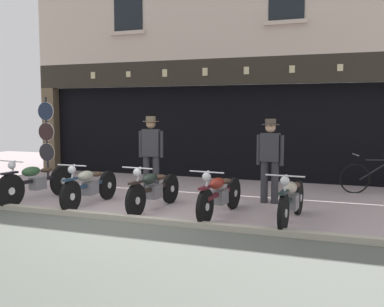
{
  "coord_description": "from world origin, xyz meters",
  "views": [
    {
      "loc": [
        3.88,
        -6.64,
        1.91
      ],
      "look_at": [
        0.46,
        2.69,
        0.94
      ],
      "focal_mm": 41.75,
      "sensor_mm": 36.0,
      "label": 1
    }
  ],
  "objects_px": {
    "salesman_left": "(151,151)",
    "motorcycle_center_right": "(220,194)",
    "motorcycle_right": "(291,199)",
    "shopkeeper_center": "(270,156)",
    "motorcycle_center": "(154,189)",
    "motorcycle_left": "(37,181)",
    "leaning_bicycle": "(378,177)",
    "tyre_sign_pole": "(46,132)",
    "advert_board_near": "(298,122)",
    "motorcycle_center_left": "(90,185)"
  },
  "relations": [
    {
      "from": "shopkeeper_center",
      "to": "advert_board_near",
      "type": "xyz_separation_m",
      "value": [
        0.2,
        2.96,
        0.63
      ]
    },
    {
      "from": "motorcycle_left",
      "to": "advert_board_near",
      "type": "xyz_separation_m",
      "value": [
        4.79,
        4.5,
        1.17
      ]
    },
    {
      "from": "motorcycle_center_left",
      "to": "motorcycle_center",
      "type": "relative_size",
      "value": 1.01
    },
    {
      "from": "salesman_left",
      "to": "tyre_sign_pole",
      "type": "bearing_deg",
      "value": -32.47
    },
    {
      "from": "advert_board_near",
      "to": "motorcycle_right",
      "type": "bearing_deg",
      "value": -84.32
    },
    {
      "from": "motorcycle_center_left",
      "to": "tyre_sign_pole",
      "type": "relative_size",
      "value": 0.86
    },
    {
      "from": "motorcycle_left",
      "to": "salesman_left",
      "type": "distance_m",
      "value": 2.52
    },
    {
      "from": "motorcycle_center",
      "to": "leaning_bicycle",
      "type": "relative_size",
      "value": 1.15
    },
    {
      "from": "motorcycle_center_left",
      "to": "tyre_sign_pole",
      "type": "xyz_separation_m",
      "value": [
        -3.38,
        3.02,
        0.86
      ]
    },
    {
      "from": "motorcycle_center",
      "to": "tyre_sign_pole",
      "type": "bearing_deg",
      "value": -26.91
    },
    {
      "from": "motorcycle_center_left",
      "to": "motorcycle_center",
      "type": "xyz_separation_m",
      "value": [
        1.36,
        0.1,
        -0.0
      ]
    },
    {
      "from": "motorcycle_left",
      "to": "motorcycle_right",
      "type": "height_order",
      "value": "motorcycle_left"
    },
    {
      "from": "motorcycle_right",
      "to": "advert_board_near",
      "type": "height_order",
      "value": "advert_board_near"
    },
    {
      "from": "motorcycle_right",
      "to": "shopkeeper_center",
      "type": "xyz_separation_m",
      "value": [
        -0.65,
        1.51,
        0.56
      ]
    },
    {
      "from": "motorcycle_left",
      "to": "motorcycle_center",
      "type": "xyz_separation_m",
      "value": [
        2.62,
        0.13,
        -0.02
      ]
    },
    {
      "from": "motorcycle_right",
      "to": "tyre_sign_pole",
      "type": "bearing_deg",
      "value": -19.17
    },
    {
      "from": "motorcycle_center_left",
      "to": "tyre_sign_pole",
      "type": "height_order",
      "value": "tyre_sign_pole"
    },
    {
      "from": "motorcycle_left",
      "to": "tyre_sign_pole",
      "type": "relative_size",
      "value": 0.91
    },
    {
      "from": "advert_board_near",
      "to": "salesman_left",
      "type": "bearing_deg",
      "value": -134.72
    },
    {
      "from": "motorcycle_left",
      "to": "salesman_left",
      "type": "relative_size",
      "value": 1.18
    },
    {
      "from": "salesman_left",
      "to": "motorcycle_center_right",
      "type": "bearing_deg",
      "value": 131.83
    },
    {
      "from": "salesman_left",
      "to": "advert_board_near",
      "type": "relative_size",
      "value": 1.63
    },
    {
      "from": "tyre_sign_pole",
      "to": "advert_board_near",
      "type": "bearing_deg",
      "value": 11.81
    },
    {
      "from": "motorcycle_center",
      "to": "salesman_left",
      "type": "distance_m",
      "value": 1.72
    },
    {
      "from": "shopkeeper_center",
      "to": "leaning_bicycle",
      "type": "xyz_separation_m",
      "value": [
        2.16,
        1.95,
        -0.6
      ]
    },
    {
      "from": "motorcycle_left",
      "to": "motorcycle_center_left",
      "type": "relative_size",
      "value": 1.07
    },
    {
      "from": "motorcycle_left",
      "to": "leaning_bicycle",
      "type": "height_order",
      "value": "motorcycle_left"
    },
    {
      "from": "tyre_sign_pole",
      "to": "motorcycle_center",
      "type": "bearing_deg",
      "value": -31.66
    },
    {
      "from": "salesman_left",
      "to": "advert_board_near",
      "type": "bearing_deg",
      "value": -146.92
    },
    {
      "from": "motorcycle_center_right",
      "to": "motorcycle_center",
      "type": "bearing_deg",
      "value": 2.9
    },
    {
      "from": "tyre_sign_pole",
      "to": "leaning_bicycle",
      "type": "relative_size",
      "value": 1.36
    },
    {
      "from": "shopkeeper_center",
      "to": "leaning_bicycle",
      "type": "height_order",
      "value": "shopkeeper_center"
    },
    {
      "from": "motorcycle_left",
      "to": "motorcycle_center",
      "type": "height_order",
      "value": "motorcycle_left"
    },
    {
      "from": "motorcycle_center_right",
      "to": "tyre_sign_pole",
      "type": "bearing_deg",
      "value": -20.66
    },
    {
      "from": "salesman_left",
      "to": "leaning_bicycle",
      "type": "relative_size",
      "value": 1.06
    },
    {
      "from": "motorcycle_right",
      "to": "tyre_sign_pole",
      "type": "relative_size",
      "value": 0.85
    },
    {
      "from": "advert_board_near",
      "to": "leaning_bicycle",
      "type": "distance_m",
      "value": 2.53
    },
    {
      "from": "shopkeeper_center",
      "to": "tyre_sign_pole",
      "type": "distance_m",
      "value": 6.89
    },
    {
      "from": "shopkeeper_center",
      "to": "tyre_sign_pole",
      "type": "xyz_separation_m",
      "value": [
        -6.72,
        1.52,
        0.3
      ]
    },
    {
      "from": "motorcycle_left",
      "to": "shopkeeper_center",
      "type": "bearing_deg",
      "value": -154.91
    },
    {
      "from": "motorcycle_center",
      "to": "leaning_bicycle",
      "type": "xyz_separation_m",
      "value": [
        4.13,
        3.35,
        -0.04
      ]
    },
    {
      "from": "motorcycle_right",
      "to": "salesman_left",
      "type": "relative_size",
      "value": 1.1
    },
    {
      "from": "shopkeeper_center",
      "to": "salesman_left",
      "type": "bearing_deg",
      "value": 1.4
    },
    {
      "from": "motorcycle_left",
      "to": "tyre_sign_pole",
      "type": "bearing_deg",
      "value": -48.58
    },
    {
      "from": "motorcycle_center_right",
      "to": "advert_board_near",
      "type": "bearing_deg",
      "value": -95.13
    },
    {
      "from": "motorcycle_center_left",
      "to": "shopkeeper_center",
      "type": "xyz_separation_m",
      "value": [
        3.33,
        1.51,
        0.56
      ]
    },
    {
      "from": "leaning_bicycle",
      "to": "motorcycle_left",
      "type": "bearing_deg",
      "value": 101.67
    },
    {
      "from": "motorcycle_left",
      "to": "motorcycle_right",
      "type": "relative_size",
      "value": 1.07
    },
    {
      "from": "motorcycle_center_right",
      "to": "motorcycle_right",
      "type": "height_order",
      "value": "motorcycle_center_right"
    },
    {
      "from": "motorcycle_right",
      "to": "advert_board_near",
      "type": "relative_size",
      "value": 1.79
    }
  ]
}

